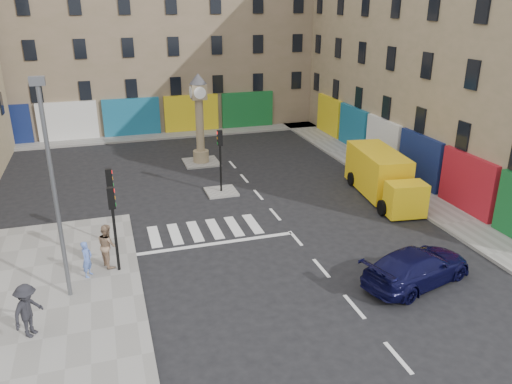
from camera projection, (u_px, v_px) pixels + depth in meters
name	position (u px, v px, depth m)	size (l,w,h in m)	color
ground	(303.00, 248.00, 23.19)	(120.00, 120.00, 0.00)	black
sidewalk_left	(47.00, 311.00, 18.34)	(7.00, 16.00, 0.15)	gray
sidewalk_right	(365.00, 165.00, 34.48)	(2.60, 30.00, 0.15)	gray
sidewalk_far	(158.00, 136.00, 41.82)	(32.00, 2.40, 0.15)	gray
island_near	(221.00, 192.00, 29.74)	(1.80, 1.80, 0.12)	gray
island_far	(201.00, 162.00, 35.08)	(2.40, 2.40, 0.12)	gray
building_right	(459.00, 44.00, 33.35)	(10.00, 30.00, 16.00)	#9C8566
building_far	(144.00, 27.00, 43.93)	(32.00, 10.00, 17.00)	#846E58
traffic_light_left_near	(113.00, 216.00, 20.13)	(0.28, 0.22, 3.70)	black
traffic_light_left_far	(111.00, 195.00, 22.26)	(0.28, 0.22, 3.70)	black
traffic_light_island	(220.00, 151.00, 28.82)	(0.28, 0.22, 3.70)	black
lamp_post	(53.00, 182.00, 17.57)	(0.50, 0.25, 8.30)	#595B60
clock_pillar	(199.00, 113.00, 33.81)	(1.20, 1.20, 6.10)	#9C8566
navy_sedan	(417.00, 267.00, 20.09)	(2.05, 5.05, 1.46)	black
yellow_van	(382.00, 175.00, 28.84)	(3.04, 7.17, 2.53)	yellow
pedestrian_blue	(87.00, 259.00, 20.28)	(0.57, 0.37, 1.55)	#5674C5
pedestrian_tan	(108.00, 245.00, 21.04)	(0.92, 0.72, 1.89)	#9E7D61
pedestrian_dark	(28.00, 311.00, 16.59)	(1.25, 0.72, 1.94)	black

